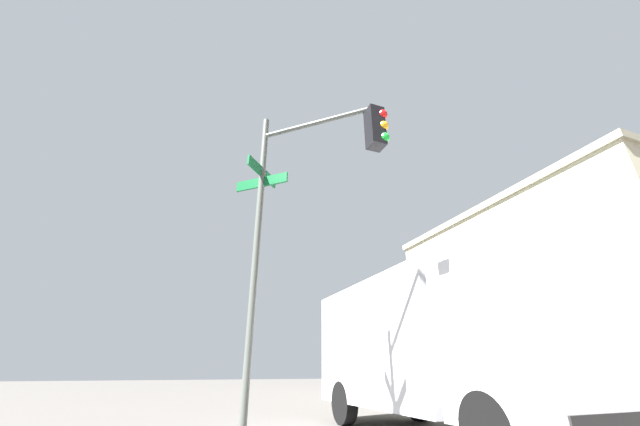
% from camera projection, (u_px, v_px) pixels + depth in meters
% --- Properties ---
extents(traffic_signal_near, '(2.12, 2.27, 6.02)m').
position_uv_depth(traffic_signal_near, '(310.00, 187.00, 6.26)').
color(traffic_signal_near, '#474C47').
rests_on(traffic_signal_near, ground_plane).
extents(building_stucco, '(16.70, 26.10, 10.74)m').
position_uv_depth(building_stucco, '(640.00, 305.00, 24.20)').
color(building_stucco, beige).
rests_on(building_stucco, ground_plane).
extents(box_truck_second, '(7.36, 2.56, 3.28)m').
position_uv_depth(box_truck_second, '(432.00, 343.00, 7.90)').
color(box_truck_second, silver).
rests_on(box_truck_second, ground_plane).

